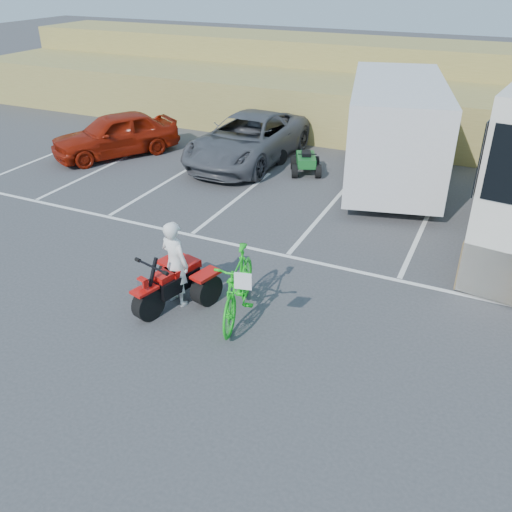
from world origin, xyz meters
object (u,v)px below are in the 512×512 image
at_px(red_car, 115,134).
at_px(cargo_trailer, 394,129).
at_px(quad_atv_green, 305,173).
at_px(quad_atv_blue, 259,164).
at_px(red_trike_atv, 173,305).
at_px(green_dirt_bike, 238,285).
at_px(rider, 175,263).
at_px(grey_pickup, 248,139).

relative_size(red_car, cargo_trailer, 0.63).
bearing_deg(quad_atv_green, red_car, 165.08).
height_order(red_car, quad_atv_blue, red_car).
distance_m(red_trike_atv, quad_atv_green, 8.60).
bearing_deg(red_trike_atv, red_car, 148.34).
relative_size(red_trike_atv, quad_atv_green, 1.40).
relative_size(green_dirt_bike, cargo_trailer, 0.33).
xyz_separation_m(rider, quad_atv_green, (-0.30, 8.45, -0.92)).
relative_size(cargo_trailer, quad_atv_blue, 4.49).
distance_m(red_trike_atv, quad_atv_blue, 8.99).
height_order(red_trike_atv, red_car, red_car).
xyz_separation_m(red_trike_atv, cargo_trailer, (2.42, 9.06, 1.69)).
bearing_deg(rider, quad_atv_green, -73.39).
height_order(green_dirt_bike, red_car, red_car).
xyz_separation_m(green_dirt_bike, red_car, (-8.59, 7.25, 0.07)).
xyz_separation_m(quad_atv_blue, quad_atv_green, (1.79, -0.16, 0.00)).
xyz_separation_m(rider, green_dirt_bike, (1.37, 0.11, -0.22)).
distance_m(red_car, quad_atv_blue, 5.34).
relative_size(rider, red_car, 0.41).
bearing_deg(red_trike_atv, grey_pickup, 120.55).
xyz_separation_m(red_car, cargo_trailer, (9.61, 1.55, 0.92)).
bearing_deg(cargo_trailer, quad_atv_green, 176.00).
distance_m(rider, cargo_trailer, 9.26).
relative_size(grey_pickup, red_car, 1.28).
xyz_separation_m(green_dirt_bike, grey_pickup, (-3.96, 8.65, 0.11)).
bearing_deg(grey_pickup, red_trike_atv, -72.45).
bearing_deg(quad_atv_green, rider, -111.89).
bearing_deg(red_car, cargo_trailer, 40.81).
height_order(rider, quad_atv_green, rider).
xyz_separation_m(green_dirt_bike, quad_atv_green, (-1.67, 8.35, -0.70)).
bearing_deg(quad_atv_green, green_dirt_bike, -102.60).
height_order(red_trike_atv, quad_atv_blue, red_trike_atv).
bearing_deg(cargo_trailer, grey_pickup, 168.06).
xyz_separation_m(rider, grey_pickup, (-2.59, 8.76, -0.12)).
bearing_deg(grey_pickup, rider, -71.97).
height_order(red_trike_atv, rider, rider).
height_order(green_dirt_bike, quad_atv_blue, green_dirt_bike).
bearing_deg(grey_pickup, quad_atv_green, -6.06).
bearing_deg(green_dirt_bike, cargo_trailer, 70.45).
bearing_deg(green_dirt_bike, red_trike_atv, 177.22).
distance_m(green_dirt_bike, red_car, 11.24).
height_order(cargo_trailer, quad_atv_blue, cargo_trailer).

